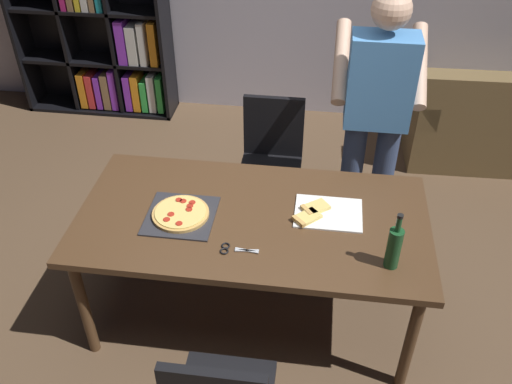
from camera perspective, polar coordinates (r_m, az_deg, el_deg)
name	(u,v)px	position (r m, az deg, el deg)	size (l,w,h in m)	color
ground_plane	(253,309)	(3.48, -0.34, -12.04)	(12.00, 12.00, 0.00)	brown
dining_table	(252,226)	(2.99, -0.38, -3.50)	(1.88, 0.97, 0.75)	#4C331E
chair_far_side	(272,154)	(3.86, 1.63, 3.94)	(0.42, 0.42, 0.90)	black
couch	(512,125)	(5.08, 24.95, 6.32)	(1.72, 0.90, 0.85)	brown
bookshelf	(95,9)	(5.32, -16.33, 17.73)	(1.40, 0.35, 1.95)	black
person_serving_pizza	(375,115)	(3.42, 12.25, 7.83)	(0.55, 0.54, 1.75)	#38476B
pepperoni_pizza_on_tray	(181,214)	(2.97, -7.79, -2.28)	(0.36, 0.36, 0.04)	#2D2D33
pizza_slices_on_towel	(322,213)	(2.97, 6.83, -2.17)	(0.37, 0.29, 0.03)	white
wine_bottle	(394,247)	(2.67, 14.07, -5.54)	(0.07, 0.07, 0.32)	#194723
kitchen_scissors	(233,249)	(2.75, -2.41, -5.92)	(0.19, 0.08, 0.01)	silver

